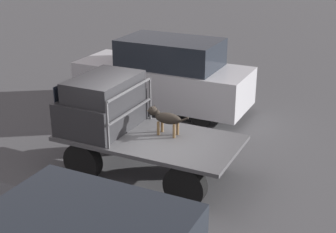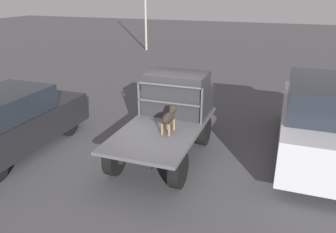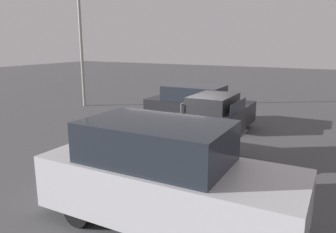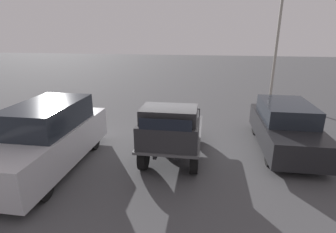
% 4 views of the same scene
% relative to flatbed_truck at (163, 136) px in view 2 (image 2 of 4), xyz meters
% --- Properties ---
extents(ground_plane, '(80.00, 80.00, 0.00)m').
position_rel_flatbed_truck_xyz_m(ground_plane, '(0.00, 0.00, -0.63)').
color(ground_plane, '#474749').
extents(flatbed_truck, '(3.75, 1.92, 0.89)m').
position_rel_flatbed_truck_xyz_m(flatbed_truck, '(0.00, 0.00, 0.00)').
color(flatbed_truck, black).
rests_on(flatbed_truck, ground).
extents(truck_cab, '(1.30, 1.80, 1.15)m').
position_rel_flatbed_truck_xyz_m(truck_cab, '(1.14, 0.00, 0.81)').
color(truck_cab, '#28282B').
rests_on(truck_cab, flatbed_truck).
extents(truck_headboard, '(0.04, 1.80, 0.98)m').
position_rel_flatbed_truck_xyz_m(truck_headboard, '(0.45, 0.00, 0.91)').
color(truck_headboard, '#4C4C4F').
rests_on(truck_headboard, flatbed_truck).
extents(dog, '(0.96, 0.24, 0.61)m').
position_rel_flatbed_truck_xyz_m(dog, '(-0.22, -0.24, 0.64)').
color(dog, brown).
rests_on(dog, flatbed_truck).
extents(parked_sedan, '(4.50, 1.86, 1.72)m').
position_rel_flatbed_truck_xyz_m(parked_sedan, '(-1.11, 3.99, 0.23)').
color(parked_sedan, black).
rests_on(parked_sedan, ground).
extents(parked_pickup_far, '(5.04, 1.90, 2.09)m').
position_rel_flatbed_truck_xyz_m(parked_pickup_far, '(1.51, -3.78, 0.39)').
color(parked_pickup_far, black).
rests_on(parked_pickup_far, ground).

